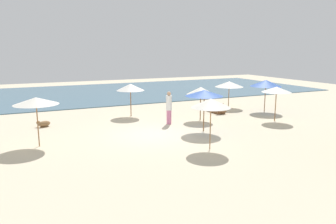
# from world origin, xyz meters

# --- Properties ---
(ground_plane) EXTENTS (60.00, 60.00, 0.00)m
(ground_plane) POSITION_xyz_m (0.00, 0.00, 0.00)
(ground_plane) COLOR beige
(ocean_water) EXTENTS (48.00, 16.00, 0.06)m
(ocean_water) POSITION_xyz_m (0.00, 17.00, 0.03)
(ocean_water) COLOR #476B7F
(ocean_water) RESTS_ON ground_plane
(umbrella_0) EXTENTS (2.15, 2.15, 2.26)m
(umbrella_0) POSITION_xyz_m (9.56, 2.43, 2.03)
(umbrella_0) COLOR brown
(umbrella_0) RESTS_ON ground_plane
(umbrella_1) EXTENTS (1.74, 1.74, 2.09)m
(umbrella_1) POSITION_xyz_m (4.07, 1.98, 1.86)
(umbrella_1) COLOR brown
(umbrella_1) RESTS_ON ground_plane
(umbrella_2) EXTENTS (2.00, 2.00, 2.25)m
(umbrella_2) POSITION_xyz_m (2.82, -0.52, 2.08)
(umbrella_2) COLOR brown
(umbrella_2) RESTS_ON ground_plane
(umbrella_3) EXTENTS (1.98, 1.98, 2.27)m
(umbrella_3) POSITION_xyz_m (-5.44, 0.25, 2.10)
(umbrella_3) COLOR olive
(umbrella_3) RESTS_ON ground_plane
(umbrella_4) EXTENTS (1.73, 1.73, 2.28)m
(umbrella_4) POSITION_xyz_m (1.44, -3.37, 2.08)
(umbrella_4) COLOR olive
(umbrella_4) RESTS_ON ground_plane
(umbrella_5) EXTENTS (1.81, 1.81, 2.15)m
(umbrella_5) POSITION_xyz_m (0.53, 4.95, 1.93)
(umbrella_5) COLOR brown
(umbrella_5) RESTS_ON ground_plane
(umbrella_6) EXTENTS (1.76, 1.76, 2.13)m
(umbrella_6) POSITION_xyz_m (8.12, -0.16, 1.96)
(umbrella_6) COLOR olive
(umbrella_6) RESTS_ON ground_plane
(umbrella_7) EXTENTS (2.12, 2.12, 1.99)m
(umbrella_7) POSITION_xyz_m (8.26, 4.92, 1.78)
(umbrella_7) COLOR olive
(umbrella_7) RESTS_ON ground_plane
(lounger_0) EXTENTS (0.61, 1.68, 0.70)m
(lounger_0) POSITION_xyz_m (6.32, 3.63, 0.17)
(lounger_0) COLOR brown
(lounger_0) RESTS_ON ground_plane
(person_1) EXTENTS (0.47, 0.47, 1.93)m
(person_1) POSITION_xyz_m (1.86, 1.86, 0.99)
(person_1) COLOR #D17299
(person_1) RESTS_ON ground_plane
(dog) EXTENTS (0.80, 0.54, 0.37)m
(dog) POSITION_xyz_m (-4.96, 4.15, 0.19)
(dog) COLOR olive
(dog) RESTS_ON ground_plane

